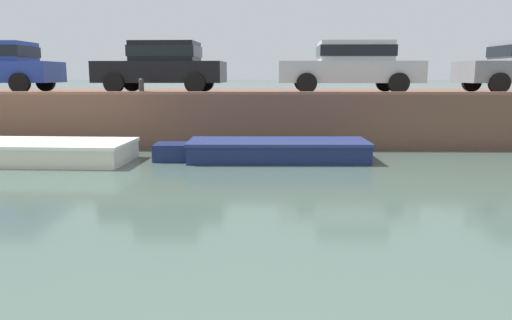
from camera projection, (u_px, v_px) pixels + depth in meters
ground_plane at (256, 211)px, 7.68m from camera, size 400.00×400.00×0.00m
far_quay_wall at (261, 114)px, 16.77m from camera, size 60.00×6.00×1.54m
far_wall_coping at (260, 93)px, 13.79m from camera, size 60.00×0.24×0.08m
boat_moored_west_cream at (1, 151)px, 12.04m from camera, size 6.86×2.17×0.50m
boat_moored_central_navy at (269, 150)px, 12.25m from camera, size 5.22×1.63×0.49m
car_left_inner_black at (163, 65)px, 15.39m from camera, size 3.95×2.10×1.54m
car_centre_silver at (351, 65)px, 15.30m from camera, size 4.34×2.10×1.54m
mooring_bollard_mid at (141, 86)px, 13.94m from camera, size 0.15×0.15×0.44m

